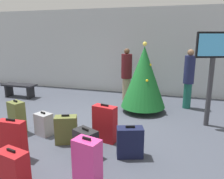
{
  "coord_description": "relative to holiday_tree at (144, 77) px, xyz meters",
  "views": [
    {
      "loc": [
        2.26,
        -4.55,
        2.22
      ],
      "look_at": [
        0.68,
        0.57,
        0.9
      ],
      "focal_mm": 35.8,
      "sensor_mm": 36.0,
      "label": 1
    }
  ],
  "objects": [
    {
      "name": "ground_plane",
      "position": [
        -1.27,
        -1.75,
        -1.04
      ],
      "size": [
        16.0,
        16.0,
        0.0
      ],
      "primitive_type": "plane",
      "color": "#424754"
    },
    {
      "name": "suitcase_0",
      "position": [
        -0.27,
        -3.51,
        -0.68
      ],
      "size": [
        0.46,
        0.34,
        0.74
      ],
      "color": "#E5388C",
      "rests_on": "ground_plane"
    },
    {
      "name": "back_wall",
      "position": [
        -1.27,
        2.13,
        0.56
      ],
      "size": [
        16.0,
        0.2,
        3.18
      ],
      "primitive_type": "cube",
      "color": "#B7BCC1",
      "rests_on": "ground_plane"
    },
    {
      "name": "suitcase_3",
      "position": [
        0.19,
        -2.6,
        -0.75
      ],
      "size": [
        0.54,
        0.39,
        0.61
      ],
      "color": "#141938",
      "rests_on": "ground_plane"
    },
    {
      "name": "suitcase_4",
      "position": [
        -1.87,
        -2.25,
        -0.78
      ],
      "size": [
        0.43,
        0.37,
        0.54
      ],
      "color": "#9EA0A5",
      "rests_on": "ground_plane"
    },
    {
      "name": "traveller_0",
      "position": [
        -0.75,
        1.03,
        -0.1
      ],
      "size": [
        0.52,
        0.52,
        1.78
      ],
      "color": "gray",
      "rests_on": "ground_plane"
    },
    {
      "name": "suitcase_6",
      "position": [
        -1.37,
        -3.84,
        -0.78
      ],
      "size": [
        0.53,
        0.36,
        0.54
      ],
      "color": "#B2191E",
      "rests_on": "ground_plane"
    },
    {
      "name": "suitcase_2",
      "position": [
        -1.85,
        -3.26,
        -0.67
      ],
      "size": [
        0.51,
        0.2,
        0.76
      ],
      "color": "#B2191E",
      "rests_on": "ground_plane"
    },
    {
      "name": "flight_info_kiosk",
      "position": [
        1.7,
        -0.58,
        0.55
      ],
      "size": [
        0.82,
        0.36,
        2.29
      ],
      "color": "#333338",
      "rests_on": "ground_plane"
    },
    {
      "name": "holiday_tree",
      "position": [
        0.0,
        0.0,
        0.0
      ],
      "size": [
        1.29,
        1.29,
        2.03
      ],
      "color": "#4C3319",
      "rests_on": "ground_plane"
    },
    {
      "name": "suitcase_8",
      "position": [
        -2.53,
        -2.32,
        -0.67
      ],
      "size": [
        0.43,
        0.36,
        0.78
      ],
      "color": "#59602D",
      "rests_on": "ground_plane"
    },
    {
      "name": "suitcase_7",
      "position": [
        -0.6,
        -2.81,
        -0.78
      ],
      "size": [
        0.52,
        0.44,
        0.55
      ],
      "color": "#232326",
      "rests_on": "ground_plane"
    },
    {
      "name": "waiting_bench",
      "position": [
        -4.54,
        0.23,
        -0.69
      ],
      "size": [
        1.25,
        0.44,
        0.48
      ],
      "color": "black",
      "rests_on": "ground_plane"
    },
    {
      "name": "suitcase_1",
      "position": [
        -0.46,
        -2.13,
        -0.64
      ],
      "size": [
        0.54,
        0.32,
        0.82
      ],
      "color": "#B2191E",
      "rests_on": "ground_plane"
    },
    {
      "name": "suitcase_5",
      "position": [
        -1.2,
        -2.46,
        -0.74
      ],
      "size": [
        0.51,
        0.4,
        0.63
      ],
      "color": "#59602D",
      "rests_on": "ground_plane"
    },
    {
      "name": "traveller_1",
      "position": [
        1.25,
        0.71,
        -0.07
      ],
      "size": [
        0.43,
        0.43,
        1.81
      ],
      "color": "#19594C",
      "rests_on": "ground_plane"
    }
  ]
}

